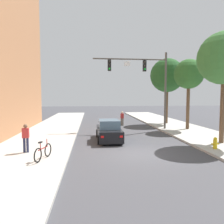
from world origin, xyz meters
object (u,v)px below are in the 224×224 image
at_px(pedestrian_crossing_road, 122,118).
at_px(fire_hydrant, 215,143).
at_px(bicycle_leaning, 43,152).
at_px(car_lead_black, 109,131).
at_px(street_tree_nearest, 224,59).
at_px(pedestrian_sidewalk_left_walker, 26,137).
at_px(street_tree_third, 167,76).
at_px(street_tree_second, 189,75).
at_px(traffic_signal_mast, 145,76).

xyz_separation_m(pedestrian_crossing_road, fire_hydrant, (4.01, -11.80, -0.41)).
bearing_deg(fire_hydrant, bicycle_leaning, -173.23).
distance_m(car_lead_black, street_tree_nearest, 9.56).
distance_m(pedestrian_sidewalk_left_walker, fire_hydrant, 11.35).
height_order(pedestrian_crossing_road, fire_hydrant, pedestrian_crossing_road).
bearing_deg(street_tree_nearest, pedestrian_crossing_road, 118.30).
xyz_separation_m(pedestrian_sidewalk_left_walker, fire_hydrant, (11.34, -0.31, -0.56)).
bearing_deg(street_tree_third, street_tree_nearest, -90.15).
distance_m(pedestrian_sidewalk_left_walker, pedestrian_crossing_road, 13.63).
bearing_deg(pedestrian_sidewalk_left_walker, bicycle_leaning, -49.53).
distance_m(fire_hydrant, street_tree_second, 9.54).
height_order(car_lead_black, street_tree_third, street_tree_third).
xyz_separation_m(bicycle_leaning, fire_hydrant, (10.05, 1.19, -0.03)).
height_order(street_tree_second, street_tree_third, street_tree_third).
height_order(bicycle_leaning, street_tree_third, street_tree_third).
bearing_deg(street_tree_second, street_tree_nearest, -94.55).
bearing_deg(street_tree_nearest, traffic_signal_mast, 119.43).
distance_m(street_tree_nearest, street_tree_second, 6.30).
bearing_deg(street_tree_nearest, fire_hydrant, -131.95).
bearing_deg(bicycle_leaning, fire_hydrant, 6.77).
xyz_separation_m(fire_hydrant, street_tree_second, (1.97, 7.89, 4.98)).
height_order(street_tree_nearest, street_tree_second, street_tree_nearest).
distance_m(pedestrian_crossing_road, street_tree_second, 8.48).
bearing_deg(bicycle_leaning, pedestrian_sidewalk_left_walker, 130.47).
relative_size(street_tree_nearest, street_tree_second, 1.11).
bearing_deg(pedestrian_crossing_road, street_tree_nearest, -61.70).
height_order(pedestrian_crossing_road, street_tree_third, street_tree_third).
relative_size(fire_hydrant, street_tree_second, 0.11).
bearing_deg(fire_hydrant, pedestrian_crossing_road, 108.76).
bearing_deg(traffic_signal_mast, street_tree_third, 47.98).
bearing_deg(car_lead_black, pedestrian_sidewalk_left_walker, -145.24).
height_order(pedestrian_crossing_road, street_tree_nearest, street_tree_nearest).
height_order(car_lead_black, street_tree_nearest, street_tree_nearest).
distance_m(pedestrian_crossing_road, street_tree_nearest, 12.59).
distance_m(traffic_signal_mast, pedestrian_sidewalk_left_walker, 12.81).
xyz_separation_m(fire_hydrant, street_tree_nearest, (1.47, 1.63, 5.43)).
relative_size(traffic_signal_mast, street_tree_third, 0.97).
xyz_separation_m(pedestrian_sidewalk_left_walker, street_tree_third, (12.83, 12.18, 4.77)).
xyz_separation_m(street_tree_nearest, street_tree_second, (0.50, 6.26, -0.45)).
bearing_deg(bicycle_leaning, traffic_signal_mast, 50.69).
distance_m(car_lead_black, street_tree_second, 10.31).
xyz_separation_m(traffic_signal_mast, street_tree_nearest, (3.76, -6.66, 0.56)).
bearing_deg(street_tree_second, fire_hydrant, -103.99).
bearing_deg(street_tree_nearest, pedestrian_sidewalk_left_walker, -174.11).
bearing_deg(street_tree_second, pedestrian_crossing_road, 146.81).
distance_m(street_tree_nearest, street_tree_third, 10.86).
distance_m(traffic_signal_mast, street_tree_third, 5.67).
bearing_deg(car_lead_black, bicycle_leaning, -127.11).
xyz_separation_m(traffic_signal_mast, bicycle_leaning, (-7.76, -9.48, -4.83)).
bearing_deg(bicycle_leaning, street_tree_nearest, 13.79).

